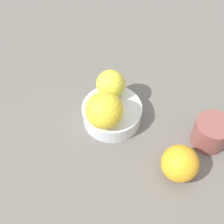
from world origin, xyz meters
TOP-DOWN VIEW (x-y plane):
  - ground_plane at (0.00, 0.00)cm, footprint 110.00×110.00cm
  - fruit_bowl at (0.00, 0.00)cm, footprint 13.13×13.13cm
  - orange_in_bowl_0 at (-1.80, -3.41)cm, footprint 7.67×7.67cm
  - orange_in_bowl_1 at (-0.04, 3.97)cm, footprint 6.30×6.30cm
  - orange_loose_0 at (11.97, -14.16)cm, footprint 7.31×7.31cm
  - ceramic_cup at (19.89, -7.50)cm, footprint 7.22×7.22cm

SIDE VIEW (x-z plane):
  - ground_plane at x=0.00cm, z-range -2.00..0.00cm
  - fruit_bowl at x=0.00cm, z-range -0.10..3.83cm
  - ceramic_cup at x=19.89cm, z-range 0.00..6.48cm
  - orange_loose_0 at x=11.97cm, z-range 0.00..7.31cm
  - orange_in_bowl_1 at x=-0.04cm, z-range 3.93..10.23cm
  - orange_in_bowl_0 at x=-1.80cm, z-range 3.93..11.60cm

